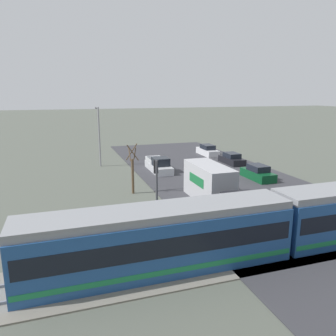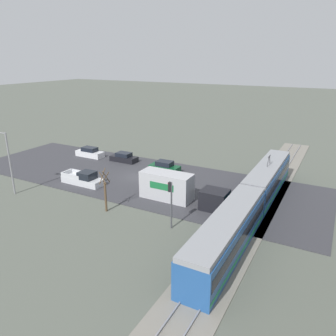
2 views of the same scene
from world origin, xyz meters
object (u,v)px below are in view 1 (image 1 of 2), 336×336
at_px(light_rail_tram, 279,223).
at_px(street_lamp_near_crossing, 99,132).
at_px(sedan_car_0, 258,173).
at_px(street_tree, 133,171).
at_px(pickup_truck, 159,166).
at_px(traffic_light_pole, 156,183).
at_px(sedan_car_2, 208,151).
at_px(box_truck, 216,188).
at_px(sedan_car_1, 232,159).

relative_size(light_rail_tram, street_lamp_near_crossing, 3.91).
relative_size(sedan_car_0, street_tree, 0.93).
relative_size(pickup_truck, traffic_light_pole, 1.22).
height_order(traffic_light_pole, street_lamp_near_crossing, street_lamp_near_crossing).
bearing_deg(traffic_light_pole, sedan_car_0, -149.03).
bearing_deg(pickup_truck, street_lamp_near_crossing, -41.03).
bearing_deg(sedan_car_2, street_lamp_near_crossing, 7.55).
height_order(sedan_car_0, traffic_light_pole, traffic_light_pole).
relative_size(box_truck, sedan_car_1, 2.37).
distance_m(box_truck, traffic_light_pole, 6.38).
xyz_separation_m(box_truck, traffic_light_pole, (5.79, 2.18, 1.55)).
xyz_separation_m(pickup_truck, street_lamp_near_crossing, (6.28, -5.46, 3.63)).
xyz_separation_m(pickup_truck, sedan_car_2, (-9.93, -7.61, -0.02)).
bearing_deg(box_truck, pickup_truck, -85.33).
height_order(box_truck, sedan_car_2, box_truck).
xyz_separation_m(sedan_car_1, street_tree, (15.21, 8.61, 1.48)).
relative_size(traffic_light_pole, street_lamp_near_crossing, 0.63).
distance_m(sedan_car_1, sedan_car_2, 6.52).
xyz_separation_m(light_rail_tram, street_tree, (5.86, -13.88, 0.40)).
xyz_separation_m(sedan_car_0, street_lamp_near_crossing, (15.47, -12.35, 3.65)).
bearing_deg(box_truck, sedan_car_2, -113.21).
bearing_deg(sedan_car_0, street_lamp_near_crossing, 141.38).
height_order(pickup_truck, sedan_car_2, pickup_truck).
bearing_deg(pickup_truck, sedan_car_2, -142.53).
distance_m(light_rail_tram, traffic_light_pole, 8.55).
distance_m(pickup_truck, sedan_car_1, 10.49).
xyz_separation_m(light_rail_tram, pickup_truck, (1.08, -21.37, -1.00)).
height_order(sedan_car_1, street_lamp_near_crossing, street_lamp_near_crossing).
height_order(box_truck, street_lamp_near_crossing, street_lamp_near_crossing).
xyz_separation_m(traffic_light_pole, street_tree, (0.05, -7.75, -0.94)).
bearing_deg(traffic_light_pole, street_tree, -89.61).
distance_m(box_truck, street_tree, 8.10).
bearing_deg(pickup_truck, street_tree, 57.44).
bearing_deg(sedan_car_0, street_tree, -177.54).
height_order(box_truck, sedan_car_1, box_truck).
bearing_deg(box_truck, light_rail_tram, 90.10).
relative_size(sedan_car_0, traffic_light_pole, 0.93).
xyz_separation_m(box_truck, street_tree, (5.85, -5.57, 0.61)).
relative_size(pickup_truck, sedan_car_0, 1.32).
height_order(box_truck, sedan_car_0, box_truck).
xyz_separation_m(light_rail_tram, sedan_car_2, (-8.85, -28.98, -1.02)).
bearing_deg(light_rail_tram, street_lamp_near_crossing, -74.66).
distance_m(sedan_car_2, street_tree, 21.13).
distance_m(sedan_car_2, street_lamp_near_crossing, 16.76).
height_order(sedan_car_2, street_lamp_near_crossing, street_lamp_near_crossing).
height_order(box_truck, pickup_truck, box_truck).
relative_size(sedan_car_2, street_tree, 1.01).
height_order(pickup_truck, street_tree, street_tree).
distance_m(light_rail_tram, sedan_car_1, 24.37).
distance_m(pickup_truck, traffic_light_pole, 16.13).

